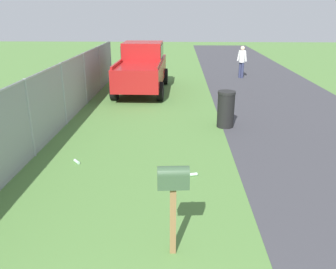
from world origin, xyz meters
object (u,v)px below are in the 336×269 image
at_px(mailbox, 173,186).
at_px(pickup_truck, 142,66).
at_px(trash_bin, 226,109).
at_px(pedestrian, 242,60).

xyz_separation_m(mailbox, pickup_truck, (11.11, 1.59, -0.02)).
distance_m(trash_bin, pedestrian, 8.56).
xyz_separation_m(pickup_truck, pedestrian, (3.28, -4.93, -0.14)).
distance_m(pickup_truck, trash_bin, 5.97).
xyz_separation_m(mailbox, pedestrian, (14.38, -3.34, -0.16)).
relative_size(pickup_truck, pedestrian, 3.02).
relative_size(pickup_truck, trash_bin, 4.47).
xyz_separation_m(trash_bin, pedestrian, (8.35, -1.84, 0.40)).
bearing_deg(trash_bin, pickup_truck, 31.38).
height_order(pickup_truck, pedestrian, pickup_truck).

